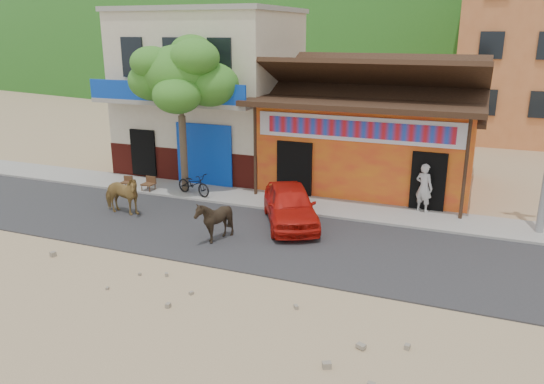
# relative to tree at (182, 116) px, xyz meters

# --- Properties ---
(ground) EXTENTS (120.00, 120.00, 0.00)m
(ground) POSITION_rel_tree_xyz_m (4.60, -5.80, -3.12)
(ground) COLOR #9E825B
(ground) RESTS_ON ground
(road) EXTENTS (60.00, 5.00, 0.04)m
(road) POSITION_rel_tree_xyz_m (4.60, -3.30, -3.10)
(road) COLOR #28282B
(road) RESTS_ON ground
(sidewalk) EXTENTS (60.00, 2.00, 0.12)m
(sidewalk) POSITION_rel_tree_xyz_m (4.60, 0.20, -3.06)
(sidewalk) COLOR gray
(sidewalk) RESTS_ON ground
(dance_club) EXTENTS (8.00, 6.00, 3.60)m
(dance_club) POSITION_rel_tree_xyz_m (6.60, 4.20, -1.32)
(dance_club) COLOR orange
(dance_club) RESTS_ON ground
(cafe_building) EXTENTS (7.00, 6.00, 7.00)m
(cafe_building) POSITION_rel_tree_xyz_m (-0.90, 4.20, 0.38)
(cafe_building) COLOR beige
(cafe_building) RESTS_ON ground
(apartment_front) EXTENTS (9.00, 9.00, 12.00)m
(apartment_front) POSITION_rel_tree_xyz_m (13.60, 18.20, 2.88)
(apartment_front) COLOR #CC723F
(apartment_front) RESTS_ON ground
(tree) EXTENTS (3.00, 3.00, 6.00)m
(tree) POSITION_rel_tree_xyz_m (0.00, 0.00, 0.00)
(tree) COLOR #2D721E
(tree) RESTS_ON sidewalk
(cow_tan) EXTENTS (1.70, 0.83, 1.41)m
(cow_tan) POSITION_rel_tree_xyz_m (-0.74, -3.08, -2.38)
(cow_tan) COLOR olive
(cow_tan) RESTS_ON road
(cow_dark) EXTENTS (1.60, 1.55, 1.35)m
(cow_dark) POSITION_rel_tree_xyz_m (3.46, -4.12, -2.41)
(cow_dark) COLOR black
(cow_dark) RESTS_ON road
(red_car) EXTENTS (3.19, 4.19, 1.33)m
(red_car) POSITION_rel_tree_xyz_m (5.10, -1.82, -2.41)
(red_car) COLOR red
(red_car) RESTS_ON road
(scooter) EXTENTS (1.74, 1.00, 0.86)m
(scooter) POSITION_rel_tree_xyz_m (0.60, -0.36, -2.57)
(scooter) COLOR black
(scooter) RESTS_ON sidewalk
(pedestrian) EXTENTS (0.75, 0.64, 1.73)m
(pedestrian) POSITION_rel_tree_xyz_m (9.10, 0.90, -2.13)
(pedestrian) COLOR silver
(pedestrian) RESTS_ON sidewalk
(cafe_chair_left) EXTENTS (0.42, 0.42, 0.82)m
(cafe_chair_left) POSITION_rel_tree_xyz_m (-2.47, -0.48, -2.59)
(cafe_chair_left) COLOR #472717
(cafe_chair_left) RESTS_ON sidewalk
(cafe_chair_right) EXTENTS (0.48, 0.48, 1.00)m
(cafe_chair_right) POSITION_rel_tree_xyz_m (-1.40, -0.50, -2.50)
(cafe_chair_right) COLOR #482918
(cafe_chair_right) RESTS_ON sidewalk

